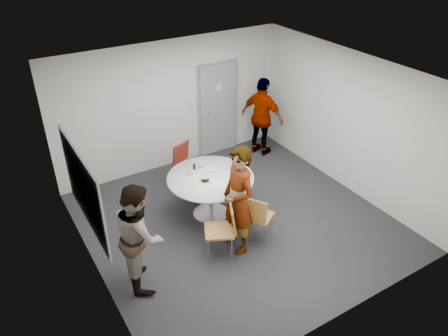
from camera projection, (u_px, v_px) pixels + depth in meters
floor at (237, 222)px, 7.83m from camera, size 5.00×5.00×0.00m
ceiling at (239, 77)px, 6.45m from camera, size 5.00×5.00×0.00m
wall_back at (172, 105)px, 8.97m from camera, size 5.00×0.00×5.00m
wall_left at (86, 203)px, 6.02m from camera, size 0.00×5.00×5.00m
wall_right at (348, 122)px, 8.26m from camera, size 0.00×5.00×5.00m
wall_front at (350, 242)px, 5.31m from camera, size 5.00×0.00×5.00m
door at (218, 109)px, 9.61m from camera, size 1.02×0.17×2.12m
whiteboard at (84, 189)px, 6.13m from camera, size 0.04×1.90×1.25m
table at (212, 182)px, 7.69m from camera, size 1.53×1.53×1.14m
chair_near_left at (225, 225)px, 6.82m from camera, size 0.63×0.61×0.94m
chair_near_right at (257, 215)px, 7.14m from camera, size 0.60×0.58×0.87m
chair_far at (186, 161)px, 8.58m from camera, size 0.57×0.60×0.93m
person_main at (238, 201)px, 6.79m from camera, size 0.45×0.68×1.85m
person_left at (139, 235)px, 6.20m from camera, size 0.80×0.94×1.69m
person_right at (262, 117)px, 9.58m from camera, size 0.79×1.13×1.78m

